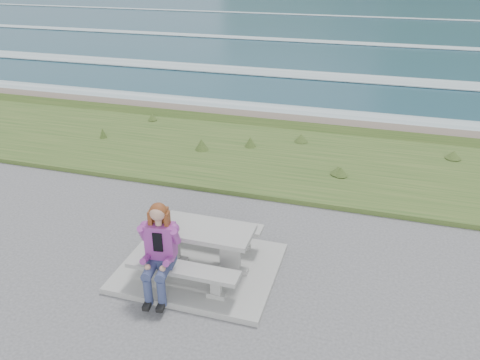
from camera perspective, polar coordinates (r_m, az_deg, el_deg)
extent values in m
cube|color=#9D9D98|center=(8.16, -4.87, -10.57)|extent=(2.60, 2.10, 0.10)
cube|color=#9D9D98|center=(8.29, -8.41, -9.35)|extent=(0.62, 0.12, 0.08)
cube|color=#9D9D98|center=(8.13, -8.55, -7.65)|extent=(0.34, 0.09, 0.51)
cube|color=#9D9D98|center=(7.97, -8.69, -5.89)|extent=(0.62, 0.12, 0.08)
cube|color=#9D9D98|center=(7.96, -1.20, -10.75)|extent=(0.62, 0.12, 0.08)
cube|color=#9D9D98|center=(7.78, -1.22, -9.01)|extent=(0.34, 0.09, 0.51)
cube|color=#9D9D98|center=(7.62, -1.24, -7.19)|extent=(0.62, 0.12, 0.08)
cube|color=#9D9D98|center=(7.73, -5.08, -6.04)|extent=(1.80, 0.75, 0.08)
cube|color=#9D9D98|center=(7.80, -10.58, -12.15)|extent=(0.30, 0.12, 0.08)
cube|color=#9D9D98|center=(7.71, -10.67, -11.27)|extent=(0.17, 0.09, 0.22)
cube|color=#9D9D98|center=(7.62, -10.77, -10.37)|extent=(0.30, 0.12, 0.08)
cube|color=#9D9D98|center=(7.44, -2.90, -13.83)|extent=(0.30, 0.12, 0.08)
cube|color=#9D9D98|center=(7.34, -2.93, -12.93)|extent=(0.17, 0.09, 0.22)
cube|color=#9D9D98|center=(7.25, -2.96, -12.01)|extent=(0.30, 0.12, 0.08)
cube|color=#9D9D98|center=(7.37, -7.00, -10.73)|extent=(1.80, 0.35, 0.07)
cube|color=#9D9D98|center=(8.82, -6.53, -6.86)|extent=(0.30, 0.12, 0.08)
cube|color=#9D9D98|center=(8.74, -6.58, -6.04)|extent=(0.17, 0.09, 0.22)
cube|color=#9D9D98|center=(8.66, -6.63, -5.20)|extent=(0.30, 0.12, 0.08)
cube|color=#9D9D98|center=(8.50, 0.26, -8.05)|extent=(0.30, 0.12, 0.08)
cube|color=#9D9D98|center=(8.42, 0.27, -7.21)|extent=(0.17, 0.09, 0.22)
cube|color=#9D9D98|center=(8.34, 0.27, -6.34)|extent=(0.30, 0.12, 0.08)
cube|color=#9D9D98|center=(8.44, -3.26, -5.34)|extent=(1.80, 0.35, 0.07)
cube|color=#2A481B|center=(12.35, 3.55, 2.58)|extent=(160.00, 4.50, 0.22)
cube|color=brown|center=(15.01, 6.17, 6.79)|extent=(160.00, 0.80, 2.20)
cube|color=white|center=(21.28, 9.18, 7.48)|extent=(220.00, 3.00, 0.06)
cube|color=white|center=(28.94, 11.58, 12.22)|extent=(220.00, 2.00, 0.06)
cube|color=white|center=(40.68, 13.52, 15.93)|extent=(220.00, 1.40, 0.06)
cube|color=white|center=(58.49, 15.00, 18.66)|extent=(220.00, 1.00, 0.06)
cube|color=navy|center=(7.40, -9.92, -12.05)|extent=(0.50, 0.81, 0.58)
cube|color=#923691|center=(7.26, -9.64, -7.27)|extent=(0.47, 0.31, 0.57)
sphere|color=tan|center=(6.99, -9.99, -3.96)|extent=(0.24, 0.24, 0.24)
sphere|color=#612E16|center=(7.00, -9.93, -3.78)|extent=(0.26, 0.26, 0.26)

